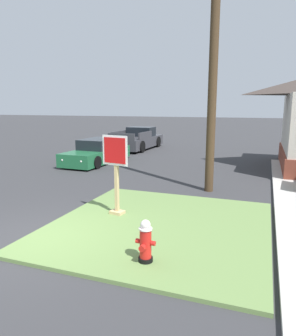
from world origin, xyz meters
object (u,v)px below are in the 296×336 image
Objects in this scene: fire_hydrant at (145,242)px; manhole_cover at (119,207)px; pickup_truck_charcoal at (138,140)px; stop_sign at (116,176)px; utility_pole at (215,18)px; parked_sedan_green at (97,153)px.

fire_hydrant is 1.16× the size of manhole_cover.
manhole_cover is at bearing -70.21° from pickup_truck_charcoal.
utility_pole is at bearing 61.98° from stop_sign.
fire_hydrant is at bearing -53.12° from stop_sign.
manhole_cover is 0.15× the size of parked_sedan_green.
manhole_cover is (-0.27, 0.73, -1.12)m from stop_sign.
utility_pole is (6.46, -3.61, 5.14)m from parked_sedan_green.
utility_pole is (0.20, 5.75, 5.22)m from fire_hydrant.
utility_pole is at bearing 88.01° from fire_hydrant.
stop_sign reaches higher than fire_hydrant.
fire_hydrant is 11.26m from parked_sedan_green.
parked_sedan_green is 5.91m from pickup_truck_charcoal.
parked_sedan_green reaches higher than fire_hydrant.
parked_sedan_green is at bearing 122.73° from stop_sign.
stop_sign is at bearing -57.27° from parked_sedan_green.
fire_hydrant is at bearing -67.34° from pickup_truck_charcoal.
stop_sign reaches higher than pickup_truck_charcoal.
parked_sedan_green is 9.01m from utility_pole.
utility_pole reaches higher than parked_sedan_green.
manhole_cover is 7.74m from parked_sedan_green.
utility_pole reaches higher than pickup_truck_charcoal.
stop_sign is 3.03× the size of manhole_cover.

